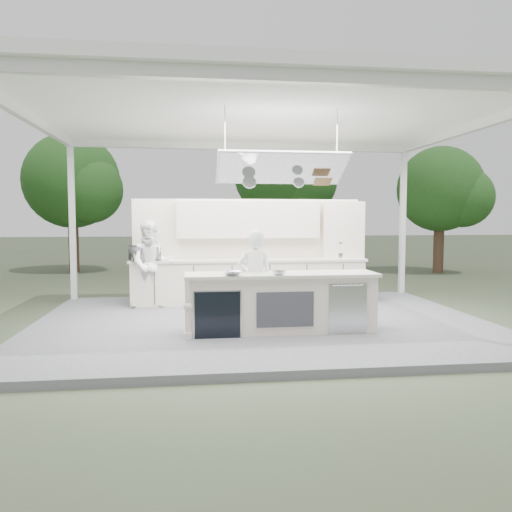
{
  "coord_description": "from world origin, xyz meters",
  "views": [
    {
      "loc": [
        -1.22,
        -8.78,
        1.96
      ],
      "look_at": [
        -0.05,
        0.4,
        1.25
      ],
      "focal_mm": 35.0,
      "sensor_mm": 36.0,
      "label": 1
    }
  ],
  "objects": [
    {
      "name": "tent",
      "position": [
        0.0,
        -0.01,
        3.71
      ],
      "size": [
        8.2,
        6.2,
        3.86
      ],
      "color": "white",
      "rests_on": "ground"
    },
    {
      "name": "toaster_oven",
      "position": [
        -2.2,
        1.7,
        1.23
      ],
      "size": [
        0.68,
        0.59,
        0.32
      ],
      "primitive_type": "imported",
      "rotation": [
        0.0,
        0.0,
        0.42
      ],
      "color": "silver",
      "rests_on": "back_counter"
    },
    {
      "name": "bowl_large",
      "position": [
        -0.61,
        -1.15,
        1.11
      ],
      "size": [
        0.34,
        0.34,
        0.07
      ],
      "primitive_type": "imported",
      "rotation": [
        0.0,
        0.0,
        -0.15
      ],
      "color": "silver",
      "rests_on": "demo_island"
    },
    {
      "name": "tree_cluster",
      "position": [
        -0.16,
        9.77,
        3.29
      ],
      "size": [
        19.55,
        9.4,
        5.85
      ],
      "color": "#483124",
      "rests_on": "ground"
    },
    {
      "name": "ground",
      "position": [
        0.0,
        0.0,
        0.0
      ],
      "size": [
        90.0,
        90.0,
        0.0
      ],
      "primitive_type": "plane",
      "color": "#3C4932",
      "rests_on": "ground"
    },
    {
      "name": "head_chef",
      "position": [
        -0.2,
        -0.62,
        0.94
      ],
      "size": [
        0.62,
        0.42,
        1.64
      ],
      "primitive_type": "imported",
      "rotation": [
        0.0,
        0.0,
        3.2
      ],
      "color": "white",
      "rests_on": "stage_deck"
    },
    {
      "name": "bowl_small",
      "position": [
        0.12,
        -1.15,
        1.1
      ],
      "size": [
        0.26,
        0.26,
        0.07
      ],
      "primitive_type": "imported",
      "rotation": [
        0.0,
        0.0,
        -0.23
      ],
      "color": "#B6B9BD",
      "rests_on": "demo_island"
    },
    {
      "name": "back_counter",
      "position": [
        0.0,
        1.9,
        0.6
      ],
      "size": [
        5.08,
        0.72,
        0.95
      ],
      "color": "#F4E3CE",
      "rests_on": "stage_deck"
    },
    {
      "name": "sous_chef",
      "position": [
        -2.05,
        1.55,
        1.01
      ],
      "size": [
        0.88,
        0.69,
        1.78
      ],
      "primitive_type": "imported",
      "rotation": [
        0.0,
        0.0,
        0.02
      ],
      "color": "white",
      "rests_on": "stage_deck"
    },
    {
      "name": "demo_island",
      "position": [
        0.18,
        -0.91,
        0.6
      ],
      "size": [
        3.1,
        0.79,
        0.95
      ],
      "color": "#F4E3CE",
      "rests_on": "stage_deck"
    },
    {
      "name": "stage_deck",
      "position": [
        0.0,
        0.0,
        0.06
      ],
      "size": [
        8.0,
        6.0,
        0.12
      ],
      "primitive_type": "cube",
      "color": "slate",
      "rests_on": "ground"
    },
    {
      "name": "back_wall_unit",
      "position": [
        0.44,
        2.11,
        1.57
      ],
      "size": [
        5.05,
        0.48,
        2.25
      ],
      "color": "#F4E3CE",
      "rests_on": "stage_deck"
    }
  ]
}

